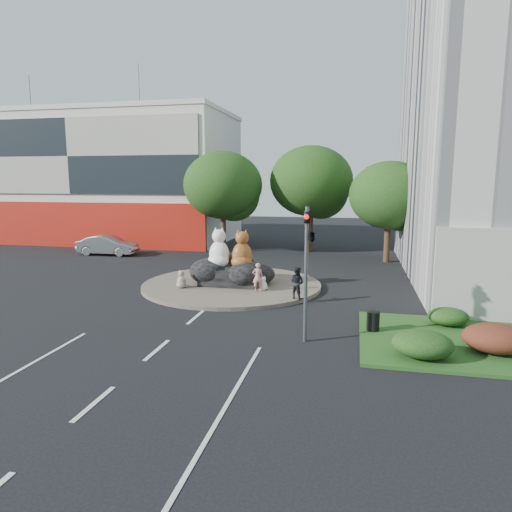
{
  "coord_description": "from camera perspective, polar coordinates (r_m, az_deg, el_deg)",
  "views": [
    {
      "loc": [
        6.69,
        -14.22,
        5.92
      ],
      "look_at": [
        1.66,
        8.81,
        2.0
      ],
      "focal_mm": 32.0,
      "sensor_mm": 36.0,
      "label": 1
    }
  ],
  "objects": [
    {
      "name": "pedestrian_pink",
      "position": [
        23.7,
        0.22,
        -2.66
      ],
      "size": [
        0.62,
        0.49,
        1.5
      ],
      "primitive_type": "imported",
      "rotation": [
        0.0,
        0.0,
        3.41
      ],
      "color": "#CB8389",
      "rests_on": "roundabout_island"
    },
    {
      "name": "cat_white",
      "position": [
        25.39,
        -4.63,
        1.06
      ],
      "size": [
        1.66,
        1.54,
        2.27
      ],
      "primitive_type": null,
      "rotation": [
        0.0,
        0.0,
        -0.31
      ],
      "color": "white",
      "rests_on": "rock_plinth"
    },
    {
      "name": "pedestrian_dark",
      "position": [
        22.34,
        5.12,
        -3.34
      ],
      "size": [
        0.95,
        0.87,
        1.58
      ],
      "primitive_type": "imported",
      "rotation": [
        0.0,
        0.0,
        2.69
      ],
      "color": "black",
      "rests_on": "roundabout_island"
    },
    {
      "name": "tree_left",
      "position": [
        37.81,
        -4.03,
        8.41
      ],
      "size": [
        6.46,
        6.46,
        8.27
      ],
      "color": "#382314",
      "rests_on": "ground"
    },
    {
      "name": "kitten_calico",
      "position": [
        24.86,
        -9.31,
        -2.81
      ],
      "size": [
        0.65,
        0.58,
        0.99
      ],
      "primitive_type": null,
      "rotation": [
        0.0,
        0.0,
        -0.11
      ],
      "color": "silver",
      "rests_on": "roundabout_island"
    },
    {
      "name": "hedge_red",
      "position": [
        17.73,
        27.8,
        -9.1
      ],
      "size": [
        2.2,
        1.76,
        0.99
      ],
      "primitive_type": "ellipsoid",
      "color": "#492013",
      "rests_on": "grass_verge"
    },
    {
      "name": "hedge_back_green",
      "position": [
        20.15,
        22.91,
        -6.99
      ],
      "size": [
        1.6,
        1.28,
        0.72
      ],
      "primitive_type": "ellipsoid",
      "color": "black",
      "rests_on": "grass_verge"
    },
    {
      "name": "traffic_light",
      "position": [
        16.46,
        6.66,
        1.34
      ],
      "size": [
        0.44,
        1.24,
        5.0
      ],
      "color": "#595B60",
      "rests_on": "ground"
    },
    {
      "name": "tree_mid",
      "position": [
        38.46,
        7.01,
        8.84
      ],
      "size": [
        6.84,
        6.84,
        8.76
      ],
      "color": "#382314",
      "rests_on": "ground"
    },
    {
      "name": "tree_right",
      "position": [
        34.39,
        16.41,
        6.92
      ],
      "size": [
        5.7,
        5.7,
        7.3
      ],
      "color": "#382314",
      "rests_on": "ground"
    },
    {
      "name": "grass_verge",
      "position": [
        18.95,
        28.34,
        -9.75
      ],
      "size": [
        10.0,
        6.0,
        0.12
      ],
      "primitive_type": "cube",
      "color": "#1F4818",
      "rests_on": "ground"
    },
    {
      "name": "hedge_near_green",
      "position": [
        16.3,
        20.09,
        -10.32
      ],
      "size": [
        2.0,
        1.6,
        0.9
      ],
      "primitive_type": "ellipsoid",
      "color": "black",
      "rests_on": "grass_verge"
    },
    {
      "name": "shophouse_block",
      "position": [
        48.83,
        -18.29,
        9.29
      ],
      "size": [
        25.2,
        12.3,
        17.4
      ],
      "color": "silver",
      "rests_on": "ground"
    },
    {
      "name": "street_lamp",
      "position": [
        23.09,
        27.81,
        4.96
      ],
      "size": [
        2.34,
        0.22,
        8.06
      ],
      "color": "#595B60",
      "rests_on": "ground"
    },
    {
      "name": "litter_bin",
      "position": [
        18.55,
        14.42,
        -7.87
      ],
      "size": [
        0.66,
        0.66,
        0.75
      ],
      "primitive_type": "cylinder",
      "rotation": [
        0.0,
        0.0,
        0.43
      ],
      "color": "black",
      "rests_on": "grass_verge"
    },
    {
      "name": "parked_car",
      "position": [
        38.37,
        -18.04,
        1.29
      ],
      "size": [
        4.82,
        1.83,
        1.57
      ],
      "primitive_type": "imported",
      "rotation": [
        0.0,
        0.0,
        1.61
      ],
      "color": "#999AA0",
      "rests_on": "ground"
    },
    {
      "name": "roundabout_island",
      "position": [
        25.79,
        -3.03,
        -3.61
      ],
      "size": [
        10.0,
        10.0,
        0.2
      ],
      "primitive_type": "cylinder",
      "color": "brown",
      "rests_on": "ground"
    },
    {
      "name": "kitten_white",
      "position": [
        24.06,
        0.94,
        -3.39
      ],
      "size": [
        0.58,
        0.56,
        0.75
      ],
      "primitive_type": null,
      "rotation": [
        0.0,
        0.0,
        0.52
      ],
      "color": "white",
      "rests_on": "roundabout_island"
    },
    {
      "name": "rock_plinth",
      "position": [
        25.67,
        -3.04,
        -2.42
      ],
      "size": [
        3.2,
        2.6,
        0.9
      ],
      "primitive_type": null,
      "color": "black",
      "rests_on": "roundabout_island"
    },
    {
      "name": "ground",
      "position": [
        16.79,
        -12.27,
        -11.43
      ],
      "size": [
        120.0,
        120.0,
        0.0
      ],
      "primitive_type": "plane",
      "color": "black",
      "rests_on": "ground"
    },
    {
      "name": "cat_tabby",
      "position": [
        25.12,
        -1.75,
        0.89
      ],
      "size": [
        1.64,
        1.55,
        2.17
      ],
      "primitive_type": null,
      "rotation": [
        0.0,
        0.0,
        0.4
      ],
      "color": "#C06C28",
      "rests_on": "rock_plinth"
    }
  ]
}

